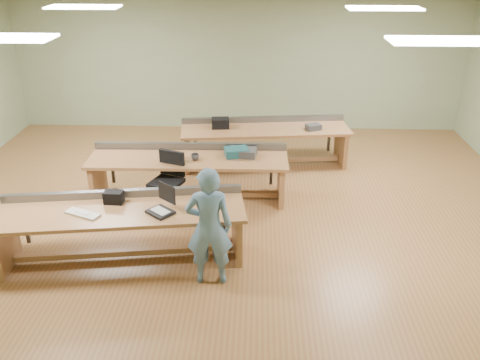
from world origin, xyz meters
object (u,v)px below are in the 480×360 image
(laptop_base, at_px, (160,212))
(task_chair, at_px, (168,190))
(parts_bin_teal, at_px, (237,152))
(camera_bag, at_px, (114,197))
(workbench_front, at_px, (123,221))
(drinks_can, at_px, (180,156))
(mug, at_px, (195,157))
(parts_bin_grey, at_px, (242,152))
(workbench_mid, at_px, (189,167))
(workbench_back, at_px, (265,137))
(person, at_px, (209,227))

(laptop_base, relative_size, task_chair, 0.33)
(task_chair, relative_size, parts_bin_teal, 2.55)
(camera_bag, bearing_deg, workbench_front, -48.92)
(camera_bag, height_order, drinks_can, camera_bag)
(parts_bin_teal, distance_m, mug, 0.69)
(workbench_front, height_order, mug, workbench_front)
(parts_bin_grey, bearing_deg, mug, -165.32)
(task_chair, xyz_separation_m, parts_bin_teal, (1.08, 0.52, 0.46))
(workbench_mid, xyz_separation_m, workbench_back, (1.28, 1.49, -0.00))
(person, relative_size, drinks_can, 11.99)
(person, distance_m, drinks_can, 2.29)
(parts_bin_teal, bearing_deg, laptop_base, -114.54)
(workbench_front, xyz_separation_m, drinks_can, (0.54, 1.70, 0.25))
(parts_bin_teal, bearing_deg, workbench_mid, -174.37)
(workbench_back, xyz_separation_m, parts_bin_grey, (-0.39, -1.41, 0.25))
(person, relative_size, camera_bag, 6.30)
(camera_bag, bearing_deg, laptop_base, -18.49)
(camera_bag, bearing_deg, parts_bin_grey, 48.70)
(workbench_back, distance_m, mug, 1.99)
(camera_bag, bearing_deg, workbench_mid, 67.23)
(workbench_mid, bearing_deg, mug, -43.54)
(workbench_front, relative_size, task_chair, 3.46)
(workbench_front, height_order, drinks_can, drinks_can)
(workbench_front, distance_m, laptop_base, 0.58)
(parts_bin_grey, bearing_deg, laptop_base, -116.75)
(mug, bearing_deg, workbench_front, -114.68)
(person, relative_size, parts_bin_grey, 3.49)
(workbench_mid, xyz_separation_m, laptop_base, (-0.12, -1.91, 0.20))
(workbench_mid, height_order, drinks_can, drinks_can)
(workbench_mid, bearing_deg, workbench_front, -110.51)
(camera_bag, bearing_deg, parts_bin_teal, 50.33)
(workbench_front, xyz_separation_m, workbench_mid, (0.66, 1.82, 0.00))
(workbench_front, bearing_deg, workbench_back, 51.76)
(laptop_base, bearing_deg, mug, 122.89)
(workbench_back, relative_size, task_chair, 3.36)
(workbench_front, bearing_deg, laptop_base, -17.41)
(task_chair, bearing_deg, drinks_can, 83.15)
(parts_bin_grey, bearing_deg, parts_bin_teal, -178.58)
(laptop_base, height_order, drinks_can, drinks_can)
(person, height_order, mug, person)
(mug, xyz_separation_m, drinks_can, (-0.24, -0.01, 0.02))
(workbench_mid, bearing_deg, parts_bin_grey, 4.43)
(laptop_base, height_order, camera_bag, camera_bag)
(laptop_base, bearing_deg, workbench_back, 108.34)
(parts_bin_grey, bearing_deg, workbench_front, -129.05)
(workbench_mid, xyz_separation_m, person, (0.56, -2.31, 0.23))
(camera_bag, relative_size, parts_bin_grey, 0.55)
(workbench_front, xyz_separation_m, mug, (0.78, 1.71, 0.24))
(person, relative_size, parts_bin_teal, 4.18)
(drinks_can, bearing_deg, camera_bag, -114.13)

